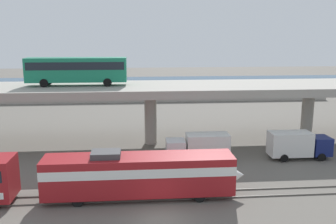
{
  "coord_description": "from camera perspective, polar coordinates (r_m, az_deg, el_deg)",
  "views": [
    {
      "loc": [
        -1.61,
        -25.6,
        13.61
      ],
      "look_at": [
        2.07,
        18.4,
        4.37
      ],
      "focal_mm": 39.79,
      "sensor_mm": 36.0,
      "label": 1
    }
  ],
  "objects": [
    {
      "name": "parked_car_2",
      "position": [
        80.97,
        7.06,
        3.82
      ],
      "size": [
        4.69,
        1.96,
        1.5
      ],
      "color": "#9E998C",
      "rests_on": "pier_parking_lot"
    },
    {
      "name": "rail_strip_near",
      "position": [
        31.92,
        -1.47,
        -13.31
      ],
      "size": [
        110.0,
        0.12,
        0.12
      ],
      "primitive_type": "cube",
      "color": "#59544C",
      "rests_on": "ground_plane"
    },
    {
      "name": "parked_car_4",
      "position": [
        79.67,
        -5.54,
        3.72
      ],
      "size": [
        4.52,
        1.93,
        1.5
      ],
      "color": "#515459",
      "rests_on": "pier_parking_lot"
    },
    {
      "name": "ground_plane",
      "position": [
        29.04,
        -1.08,
        -16.14
      ],
      "size": [
        260.0,
        260.0,
        0.0
      ],
      "primitive_type": "plane",
      "color": "#605B54"
    },
    {
      "name": "pier_parking_lot",
      "position": [
        81.62,
        -3.6,
        2.8
      ],
      "size": [
        76.36,
        12.21,
        1.68
      ],
      "primitive_type": "cube",
      "color": "#9E998E",
      "rests_on": "ground_plane"
    },
    {
      "name": "harbor_water",
      "position": [
        104.5,
        -3.87,
        4.32
      ],
      "size": [
        140.0,
        36.0,
        0.01
      ],
      "primitive_type": "cube",
      "color": "navy",
      "rests_on": "ground_plane"
    },
    {
      "name": "train_locomotive",
      "position": [
        31.74,
        -3.0,
        -9.29
      ],
      "size": [
        16.93,
        3.04,
        4.18
      ],
      "color": "maroon",
      "rests_on": "ground_plane"
    },
    {
      "name": "service_truck_west",
      "position": [
        40.73,
        4.85,
        -5.32
      ],
      "size": [
        6.8,
        2.46,
        3.04
      ],
      "rotation": [
        0.0,
        0.0,
        3.14
      ],
      "color": "silver",
      "rests_on": "ground_plane"
    },
    {
      "name": "service_truck_east",
      "position": [
        43.89,
        19.21,
        -4.69
      ],
      "size": [
        6.8,
        2.46,
        3.04
      ],
      "color": "navy",
      "rests_on": "ground_plane"
    },
    {
      "name": "rail_strip_far",
      "position": [
        33.27,
        -1.63,
        -12.22
      ],
      "size": [
        110.0,
        0.12,
        0.12
      ],
      "primitive_type": "cube",
      "color": "#59544C",
      "rests_on": "ground_plane"
    },
    {
      "name": "parked_car_0",
      "position": [
        81.9,
        -8.05,
        3.88
      ],
      "size": [
        4.21,
        1.83,
        1.5
      ],
      "color": "#B7B7BC",
      "rests_on": "pier_parking_lot"
    },
    {
      "name": "parked_car_3",
      "position": [
        87.55,
        14.66,
        4.12
      ],
      "size": [
        4.5,
        1.86,
        1.5
      ],
      "color": "#9E998C",
      "rests_on": "pier_parking_lot"
    },
    {
      "name": "transit_bus_on_overpass",
      "position": [
        46.81,
        -13.77,
        6.46
      ],
      "size": [
        12.0,
        2.68,
        3.4
      ],
      "color": "#197A56",
      "rests_on": "highway_overpass"
    },
    {
      "name": "highway_overpass",
      "position": [
        46.15,
        -2.73,
        3.19
      ],
      "size": [
        96.0,
        10.21,
        7.45
      ],
      "color": "#9E998E",
      "rests_on": "ground_plane"
    }
  ]
}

